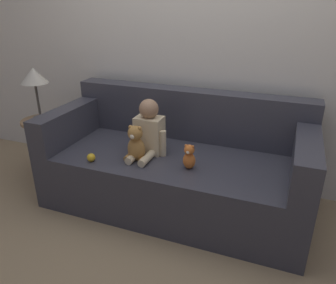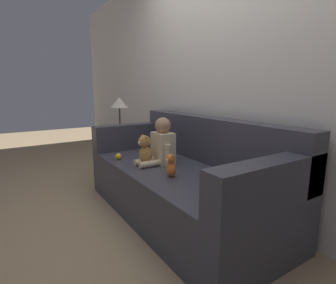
# 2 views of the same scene
# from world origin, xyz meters

# --- Properties ---
(ground_plane) EXTENTS (12.00, 12.00, 0.00)m
(ground_plane) POSITION_xyz_m (0.00, 0.00, 0.00)
(ground_plane) COLOR #9E8460
(wall_back) EXTENTS (8.00, 0.05, 2.60)m
(wall_back) POSITION_xyz_m (0.00, 0.53, 1.30)
(wall_back) COLOR silver
(wall_back) RESTS_ON ground_plane
(couch) EXTENTS (1.99, 0.89, 0.86)m
(couch) POSITION_xyz_m (0.00, 0.05, 0.31)
(couch) COLOR #383842
(couch) RESTS_ON ground_plane
(person_baby) EXTENTS (0.29, 0.34, 0.42)m
(person_baby) POSITION_xyz_m (-0.19, -0.05, 0.62)
(person_baby) COLOR beige
(person_baby) RESTS_ON couch
(teddy_bear_brown) EXTENTS (0.16, 0.12, 0.27)m
(teddy_bear_brown) POSITION_xyz_m (-0.22, -0.20, 0.57)
(teddy_bear_brown) COLOR #AD7A3D
(teddy_bear_brown) RESTS_ON couch
(plush_toy_side) EXTENTS (0.09, 0.08, 0.18)m
(plush_toy_side) POSITION_xyz_m (0.17, -0.19, 0.53)
(plush_toy_side) COLOR orange
(plush_toy_side) RESTS_ON couch
(toy_ball) EXTENTS (0.06, 0.06, 0.06)m
(toy_ball) POSITION_xyz_m (-0.52, -0.34, 0.47)
(toy_ball) COLOR gold
(toy_ball) RESTS_ON couch
(side_table) EXTENTS (0.34, 0.34, 1.01)m
(side_table) POSITION_xyz_m (-1.23, -0.02, 0.77)
(side_table) COLOR #93704C
(side_table) RESTS_ON ground_plane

